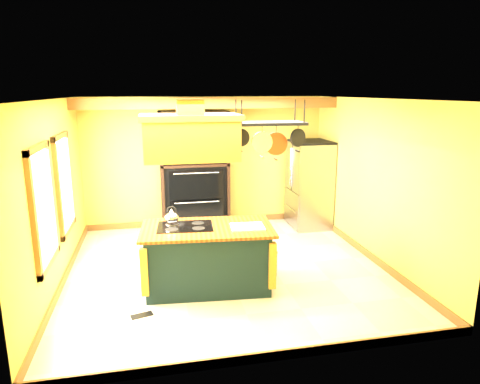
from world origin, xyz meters
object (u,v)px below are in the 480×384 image
object	(u,v)px
kitchen_island	(207,257)
hutch	(195,185)
range_hood	(191,135)
pot_rack	(270,130)
refrigerator	(309,186)

from	to	relation	value
kitchen_island	hutch	size ratio (longest dim) A/B	0.80
range_hood	pot_rack	xyz separation A→B (m)	(1.10, 0.00, 0.05)
pot_rack	hutch	distance (m)	3.21
range_hood	refrigerator	xyz separation A→B (m)	(2.68, 2.47, -1.37)
pot_rack	refrigerator	bearing A→B (deg)	57.48
hutch	pot_rack	bearing A→B (deg)	-74.23
kitchen_island	hutch	xyz separation A→B (m)	(0.11, 2.81, 0.46)
pot_rack	hutch	world-z (taller)	pot_rack
kitchen_island	pot_rack	bearing A→B (deg)	4.68
range_hood	refrigerator	bearing A→B (deg)	42.70
pot_rack	range_hood	bearing A→B (deg)	-179.86
range_hood	pot_rack	world-z (taller)	same
pot_rack	hutch	xyz separation A→B (m)	(-0.79, 2.80, -1.36)
pot_rack	refrigerator	size ratio (longest dim) A/B	0.58
pot_rack	kitchen_island	bearing A→B (deg)	-179.88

